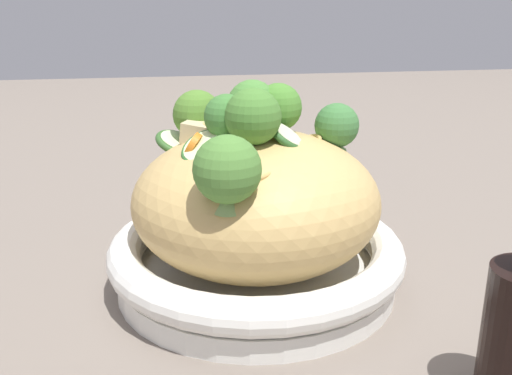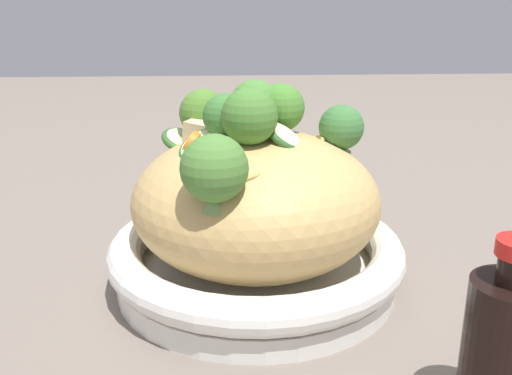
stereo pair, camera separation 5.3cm
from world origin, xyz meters
name	(u,v)px [view 2 (the right image)]	position (x,y,z in m)	size (l,w,h in m)	color
ground_plane	(256,283)	(0.00, 0.00, 0.00)	(3.00, 3.00, 0.00)	slate
serving_bowl	(256,258)	(0.00, 0.00, 0.03)	(0.28, 0.28, 0.05)	white
noodle_heap	(256,200)	(0.00, 0.00, 0.09)	(0.23, 0.23, 0.13)	tan
broccoli_florets	(249,125)	(0.01, 0.01, 0.16)	(0.19, 0.21, 0.08)	#8DB96A
carrot_coins	(214,135)	(0.04, -0.03, 0.14)	(0.07, 0.11, 0.03)	orange
zucchini_slices	(215,141)	(0.04, -0.01, 0.14)	(0.15, 0.14, 0.05)	beige
chicken_chunks	(233,128)	(0.02, -0.05, 0.14)	(0.09, 0.07, 0.03)	#CCBC8B
soy_sauce_bottle	(505,349)	(-0.15, 0.20, 0.05)	(0.05, 0.05, 0.13)	black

